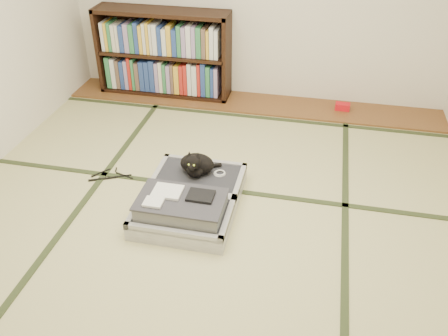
# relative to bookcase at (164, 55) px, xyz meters

# --- Properties ---
(floor) EXTENTS (4.50, 4.50, 0.00)m
(floor) POSITION_rel_bookcase_xyz_m (0.99, -2.07, -0.45)
(floor) COLOR #C9C086
(floor) RESTS_ON ground
(wood_strip) EXTENTS (4.00, 0.50, 0.02)m
(wood_strip) POSITION_rel_bookcase_xyz_m (0.99, -0.07, -0.44)
(wood_strip) COLOR brown
(wood_strip) RESTS_ON ground
(red_item) EXTENTS (0.15, 0.10, 0.07)m
(red_item) POSITION_rel_bookcase_xyz_m (1.95, -0.04, -0.40)
(red_item) COLOR red
(red_item) RESTS_ON wood_strip
(room_shell) EXTENTS (4.50, 4.50, 4.50)m
(room_shell) POSITION_rel_bookcase_xyz_m (0.99, -2.07, 1.01)
(room_shell) COLOR white
(room_shell) RESTS_ON ground
(tatami_borders) EXTENTS (4.00, 4.50, 0.01)m
(tatami_borders) POSITION_rel_bookcase_xyz_m (0.99, -1.57, -0.45)
(tatami_borders) COLOR #2D381E
(tatami_borders) RESTS_ON ground
(bookcase) EXTENTS (1.44, 0.33, 0.93)m
(bookcase) POSITION_rel_bookcase_xyz_m (0.00, 0.00, 0.00)
(bookcase) COLOR black
(bookcase) RESTS_ON wood_strip
(suitcase) EXTENTS (0.70, 0.94, 0.28)m
(suitcase) POSITION_rel_bookcase_xyz_m (0.83, -1.98, -0.35)
(suitcase) COLOR silver
(suitcase) RESTS_ON floor
(cat) EXTENTS (0.31, 0.31, 0.25)m
(cat) POSITION_rel_bookcase_xyz_m (0.81, -1.68, -0.22)
(cat) COLOR black
(cat) RESTS_ON suitcase
(cable_coil) EXTENTS (0.10, 0.10, 0.02)m
(cable_coil) POSITION_rel_bookcase_xyz_m (0.99, -1.65, -0.31)
(cable_coil) COLOR white
(cable_coil) RESTS_ON suitcase
(hanger) EXTENTS (0.36, 0.24, 0.01)m
(hanger) POSITION_rel_bookcase_xyz_m (0.06, -1.68, -0.44)
(hanger) COLOR black
(hanger) RESTS_ON floor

